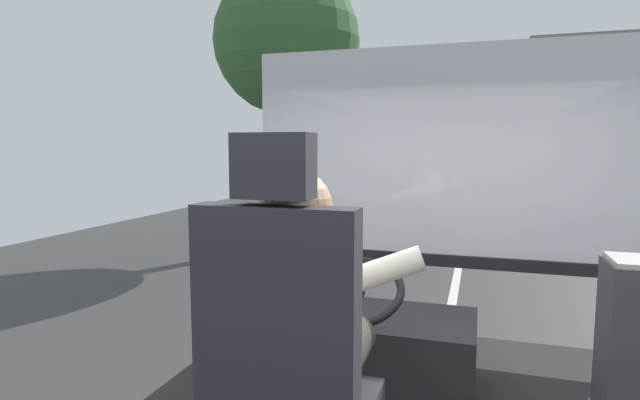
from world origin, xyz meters
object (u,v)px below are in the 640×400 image
Objects in this scene: driver_seat at (289,383)px; bus_driver at (302,317)px; steering_console at (368,348)px; fare_box at (632,359)px.

driver_seat reaches higher than bus_driver.
driver_seat is 1.74× the size of bus_driver.
bus_driver reaches higher than steering_console.
steering_console is (0.00, 1.04, -0.52)m from bus_driver.
driver_seat is 1.48m from fare_box.
bus_driver is at bearing -90.00° from steering_console.
bus_driver is at bearing 90.00° from driver_seat.
steering_console is (-0.00, 1.17, -0.35)m from driver_seat.
driver_seat is at bearing -90.00° from bus_driver.
bus_driver is 0.91× the size of fare_box.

